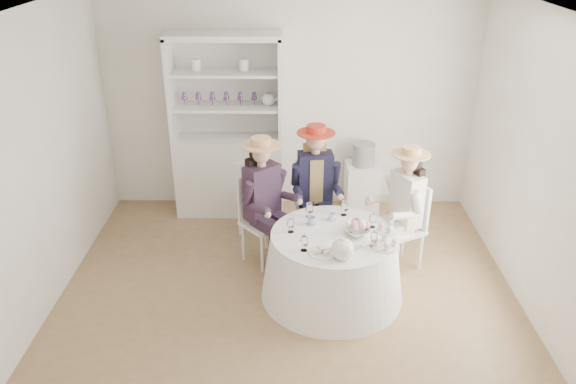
{
  "coord_description": "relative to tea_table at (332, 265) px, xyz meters",
  "views": [
    {
      "loc": [
        0.04,
        -4.62,
        3.34
      ],
      "look_at": [
        0.0,
        0.1,
        1.05
      ],
      "focal_mm": 35.0,
      "sensor_mm": 36.0,
      "label": 1
    }
  ],
  "objects": [
    {
      "name": "hutch",
      "position": [
        -1.16,
        1.82,
        0.45
      ],
      "size": [
        1.34,
        0.57,
        2.22
      ],
      "rotation": [
        0.0,
        0.0,
        -0.06
      ],
      "color": "silver",
      "rests_on": "ground"
    },
    {
      "name": "guest_mid",
      "position": [
        -0.14,
        0.91,
        0.47
      ],
      "size": [
        0.53,
        0.55,
        1.44
      ],
      "rotation": [
        0.0,
        0.0,
        0.11
      ],
      "color": "silver",
      "rests_on": "ground"
    },
    {
      "name": "guest_right",
      "position": [
        0.75,
        0.53,
        0.43
      ],
      "size": [
        0.58,
        0.52,
        1.36
      ],
      "rotation": [
        0.0,
        0.0,
        -1.09
      ],
      "color": "silver",
      "rests_on": "ground"
    },
    {
      "name": "table_teapot",
      "position": [
        0.05,
        -0.41,
        0.43
      ],
      "size": [
        0.28,
        0.2,
        0.21
      ],
      "rotation": [
        0.0,
        0.0,
        0.41
      ],
      "color": "white",
      "rests_on": "tea_table"
    },
    {
      "name": "wall_left",
      "position": [
        -2.68,
        0.05,
        1.01
      ],
      "size": [
        0.0,
        4.5,
        4.5
      ],
      "primitive_type": "plane",
      "rotation": [
        1.57,
        0.0,
        1.57
      ],
      "color": "silver",
      "rests_on": "ground"
    },
    {
      "name": "wall_right",
      "position": [
        1.82,
        0.05,
        1.01
      ],
      "size": [
        0.0,
        4.5,
        4.5
      ],
      "primitive_type": "plane",
      "rotation": [
        1.57,
        0.0,
        -1.57
      ],
      "color": "silver",
      "rests_on": "ground"
    },
    {
      "name": "teacup_a",
      "position": [
        -0.2,
        0.19,
        0.38
      ],
      "size": [
        0.1,
        0.1,
        0.07
      ],
      "primitive_type": "imported",
      "rotation": [
        0.0,
        0.0,
        0.13
      ],
      "color": "white",
      "rests_on": "tea_table"
    },
    {
      "name": "wall_back",
      "position": [
        -0.43,
        2.05,
        1.01
      ],
      "size": [
        4.5,
        0.0,
        4.5
      ],
      "primitive_type": "plane",
      "rotation": [
        1.57,
        0.0,
        0.0
      ],
      "color": "silver",
      "rests_on": "ground"
    },
    {
      "name": "side_table",
      "position": [
        0.48,
        1.8,
        -0.02
      ],
      "size": [
        0.42,
        0.42,
        0.63
      ],
      "primitive_type": "cube",
      "rotation": [
        0.0,
        0.0,
        0.04
      ],
      "color": "silver",
      "rests_on": "ground"
    },
    {
      "name": "ceiling",
      "position": [
        -0.43,
        0.05,
        2.36
      ],
      "size": [
        4.5,
        4.5,
        0.0
      ],
      "primitive_type": "plane",
      "rotation": [
        3.14,
        0.0,
        0.0
      ],
      "color": "white",
      "rests_on": "wall_back"
    },
    {
      "name": "flower_bowl",
      "position": [
        0.22,
        -0.01,
        0.37
      ],
      "size": [
        0.3,
        0.3,
        0.06
      ],
      "primitive_type": "imported",
      "rotation": [
        0.0,
        0.0,
        0.35
      ],
      "color": "white",
      "rests_on": "tea_table"
    },
    {
      "name": "spare_chair",
      "position": [
        -0.85,
        1.24,
        0.16
      ],
      "size": [
        0.39,
        0.39,
        0.92
      ],
      "rotation": [
        0.0,
        0.0,
        3.12
      ],
      "color": "silver",
      "rests_on": "ground"
    },
    {
      "name": "teacup_c",
      "position": [
        0.23,
        0.14,
        0.38
      ],
      "size": [
        0.1,
        0.1,
        0.07
      ],
      "primitive_type": "imported",
      "rotation": [
        0.0,
        0.0,
        0.01
      ],
      "color": "white",
      "rests_on": "tea_table"
    },
    {
      "name": "stemware_set",
      "position": [
        0.0,
        0.0,
        0.42
      ],
      "size": [
        0.86,
        0.87,
        0.15
      ],
      "color": "white",
      "rests_on": "tea_table"
    },
    {
      "name": "cupcake_stand",
      "position": [
        0.45,
        -0.22,
        0.43
      ],
      "size": [
        0.25,
        0.25,
        0.23
      ],
      "rotation": [
        0.0,
        0.0,
        0.23
      ],
      "color": "white",
      "rests_on": "tea_table"
    },
    {
      "name": "ground",
      "position": [
        -0.43,
        0.05,
        -0.34
      ],
      "size": [
        4.5,
        4.5,
        0.0
      ],
      "primitive_type": "plane",
      "color": "olive",
      "rests_on": "ground"
    },
    {
      "name": "teacup_b",
      "position": [
        -0.0,
        0.27,
        0.38
      ],
      "size": [
        0.07,
        0.07,
        0.06
      ],
      "primitive_type": "imported",
      "rotation": [
        0.0,
        0.0,
        -0.05
      ],
      "color": "white",
      "rests_on": "tea_table"
    },
    {
      "name": "sandwich_plate",
      "position": [
        -0.12,
        -0.33,
        0.36
      ],
      "size": [
        0.25,
        0.25,
        0.06
      ],
      "rotation": [
        0.0,
        0.0,
        0.17
      ],
      "color": "white",
      "rests_on": "tea_table"
    },
    {
      "name": "hatbox",
      "position": [
        0.48,
        1.8,
        0.43
      ],
      "size": [
        0.31,
        0.31,
        0.27
      ],
      "primitive_type": "cylinder",
      "rotation": [
        0.0,
        0.0,
        -0.14
      ],
      "color": "black",
      "rests_on": "side_table"
    },
    {
      "name": "tea_table",
      "position": [
        0.0,
        0.0,
        0.0
      ],
      "size": [
        1.39,
        1.39,
        0.68
      ],
      "rotation": [
        0.0,
        0.0,
        -0.08
      ],
      "color": "white",
      "rests_on": "ground"
    },
    {
      "name": "flower_arrangement",
      "position": [
        0.22,
        0.01,
        0.42
      ],
      "size": [
        0.17,
        0.17,
        0.06
      ],
      "rotation": [
        0.0,
        0.0,
        0.09
      ],
      "color": "#DF6F7A",
      "rests_on": "tea_table"
    },
    {
      "name": "wall_front",
      "position": [
        -0.43,
        -1.95,
        1.01
      ],
      "size": [
        4.5,
        0.0,
        4.5
      ],
      "primitive_type": "plane",
      "rotation": [
        -1.57,
        0.0,
        0.0
      ],
      "color": "silver",
      "rests_on": "ground"
    },
    {
      "name": "guest_left",
      "position": [
        -0.69,
        0.61,
        0.46
      ],
      "size": [
        0.59,
        0.6,
        1.41
      ],
      "rotation": [
        0.0,
        0.0,
        0.74
      ],
      "color": "silver",
      "rests_on": "ground"
    }
  ]
}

